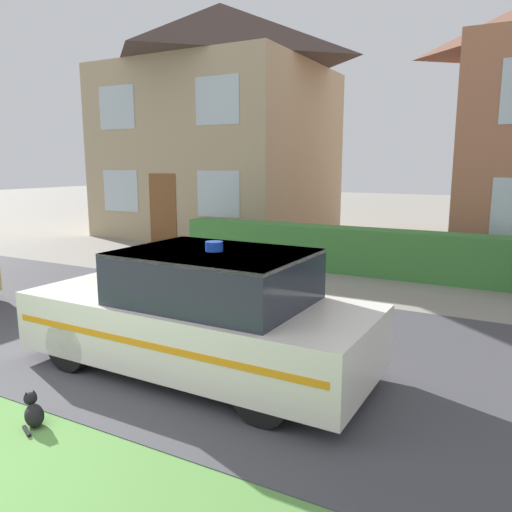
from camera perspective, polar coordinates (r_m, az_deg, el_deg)
The scene contains 5 objects.
road_strip at distance 7.16m, azimuth -6.19°, elevation -8.94°, with size 28.00×5.14×0.01m, color #424247.
garden_hedge at distance 11.20m, azimuth 11.31°, elevation 0.60°, with size 8.48×0.68×1.00m, color #3D7F38.
police_car at distance 5.77m, azimuth -6.27°, elevation -6.61°, with size 4.12×1.73×1.53m.
cat at distance 5.22m, azimuth -24.10°, elevation -16.02°, with size 0.30×0.30×0.31m.
house_left at distance 17.85m, azimuth -3.99°, elevation 15.30°, with size 7.00×6.50×7.64m.
Camera 1 is at (3.87, -1.66, 2.37)m, focal length 35.00 mm.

